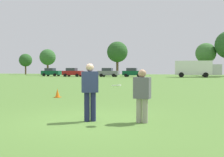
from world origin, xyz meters
TOP-DOWN VIEW (x-y plane):
  - ground_plane at (0.00, 0.00)m, footprint 150.91×150.91m
  - player_thrower at (0.00, -0.03)m, footprint 0.54×0.45m
  - player_defender at (1.51, 0.18)m, footprint 0.49×0.32m
  - frisbee at (0.86, -0.25)m, footprint 0.27×0.27m
  - traffic_cone at (-4.02, 5.69)m, footprint 0.32×0.32m
  - parked_car_near_left at (-26.56, 46.05)m, footprint 4.25×2.31m
  - parked_car_mid_left at (-20.36, 43.89)m, footprint 4.25×2.31m
  - parked_car_center at (-12.85, 44.95)m, footprint 4.25×2.31m
  - parked_car_mid_right at (-7.96, 46.03)m, footprint 4.25×2.31m
  - box_truck at (4.48, 46.41)m, footprint 8.57×3.18m
  - tree_west_oak at (-42.77, 60.52)m, footprint 3.76×3.76m
  - tree_west_maple at (-33.23, 56.42)m, footprint 4.28×4.28m
  - tree_center_elm at (-14.97, 60.37)m, footprint 5.45×5.45m
  - tree_east_birch at (6.93, 58.90)m, footprint 4.76×4.76m

SIDE VIEW (x-z plane):
  - ground_plane at x=0.00m, z-range 0.00..0.00m
  - traffic_cone at x=-4.02m, z-range -0.01..0.47m
  - player_defender at x=1.51m, z-range 0.09..1.61m
  - parked_car_near_left at x=-26.56m, z-range 0.01..1.83m
  - parked_car_mid_left at x=-20.36m, z-range 0.01..1.83m
  - parked_car_center at x=-12.85m, z-range 0.01..1.83m
  - parked_car_mid_right at x=-7.96m, z-range 0.01..1.83m
  - player_thrower at x=0.00m, z-range 0.11..1.80m
  - frisbee at x=0.86m, z-range 1.03..1.12m
  - box_truck at x=4.48m, z-range 0.16..3.34m
  - tree_west_oak at x=-42.77m, z-range 1.15..7.25m
  - tree_west_maple at x=-33.23m, z-range 1.31..8.26m
  - tree_east_birch at x=6.93m, z-range 1.45..9.20m
  - tree_center_elm at x=-14.97m, z-range 1.66..10.52m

